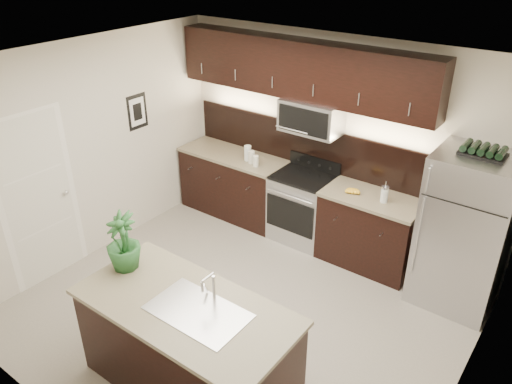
# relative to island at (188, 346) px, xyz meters

# --- Properties ---
(ground) EXTENTS (4.50, 4.50, 0.00)m
(ground) POSITION_rel_island_xyz_m (-0.25, 1.05, -0.47)
(ground) COLOR gray
(ground) RESTS_ON ground
(room_walls) EXTENTS (4.52, 4.02, 2.71)m
(room_walls) POSITION_rel_island_xyz_m (-0.37, 1.01, 1.22)
(room_walls) COLOR beige
(room_walls) RESTS_ON ground
(counter_run) EXTENTS (3.51, 0.65, 0.94)m
(counter_run) POSITION_rel_island_xyz_m (-0.71, 2.74, -0.00)
(counter_run) COLOR black
(counter_run) RESTS_ON ground
(upper_fixtures) EXTENTS (3.49, 0.40, 1.66)m
(upper_fixtures) POSITION_rel_island_xyz_m (-0.68, 2.88, 1.67)
(upper_fixtures) COLOR black
(upper_fixtures) RESTS_ON counter_run
(island) EXTENTS (1.96, 0.96, 0.94)m
(island) POSITION_rel_island_xyz_m (0.00, 0.00, 0.00)
(island) COLOR black
(island) RESTS_ON ground
(sink_faucet) EXTENTS (0.84, 0.50, 0.28)m
(sink_faucet) POSITION_rel_island_xyz_m (0.15, 0.01, 0.48)
(sink_faucet) COLOR silver
(sink_faucet) RESTS_ON island
(refrigerator) EXTENTS (0.86, 0.77, 1.77)m
(refrigerator) POSITION_rel_island_xyz_m (1.55, 2.68, 0.42)
(refrigerator) COLOR #B2B2B7
(refrigerator) RESTS_ON ground
(wine_rack) EXTENTS (0.44, 0.27, 0.10)m
(wine_rack) POSITION_rel_island_xyz_m (1.55, 2.68, 1.35)
(wine_rack) COLOR black
(wine_rack) RESTS_ON refrigerator
(plant) EXTENTS (0.33, 0.33, 0.57)m
(plant) POSITION_rel_island_xyz_m (-0.81, 0.06, 0.75)
(plant) COLOR #1F4F22
(plant) RESTS_ON island
(canisters) EXTENTS (0.29, 0.18, 0.21)m
(canisters) POSITION_rel_island_xyz_m (-1.30, 2.65, 0.56)
(canisters) COLOR silver
(canisters) RESTS_ON counter_run
(french_press) EXTENTS (0.09, 0.09, 0.26)m
(french_press) POSITION_rel_island_xyz_m (0.61, 2.69, 0.56)
(french_press) COLOR silver
(french_press) RESTS_ON counter_run
(bananas) EXTENTS (0.22, 0.20, 0.06)m
(bananas) POSITION_rel_island_xyz_m (0.17, 2.66, 0.50)
(bananas) COLOR gold
(bananas) RESTS_ON counter_run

